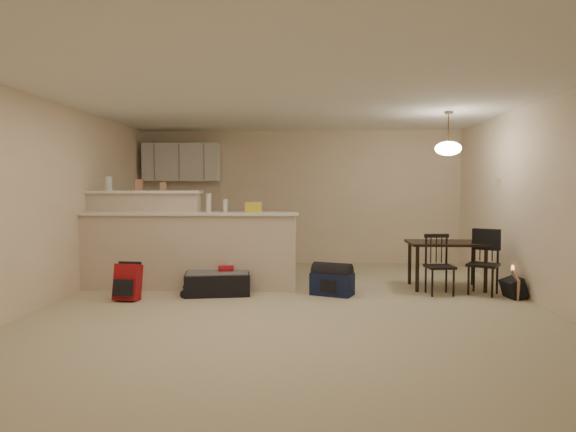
# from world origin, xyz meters

# --- Properties ---
(room) EXTENTS (7.00, 7.02, 2.50)m
(room) POSITION_xyz_m (0.00, 0.00, 1.25)
(room) COLOR beige
(room) RESTS_ON ground
(breakfast_bar) EXTENTS (3.08, 0.58, 1.39)m
(breakfast_bar) POSITION_xyz_m (-1.76, 0.98, 0.61)
(breakfast_bar) COLOR beige
(breakfast_bar) RESTS_ON ground
(upper_cabinets) EXTENTS (1.40, 0.34, 0.70)m
(upper_cabinets) POSITION_xyz_m (-2.20, 3.32, 1.90)
(upper_cabinets) COLOR white
(upper_cabinets) RESTS_ON room
(kitchen_counter) EXTENTS (1.80, 0.60, 0.90)m
(kitchen_counter) POSITION_xyz_m (-2.00, 3.19, 0.45)
(kitchen_counter) COLOR white
(kitchen_counter) RESTS_ON ground
(thermostat) EXTENTS (0.02, 0.12, 0.12)m
(thermostat) POSITION_xyz_m (2.98, 1.55, 1.50)
(thermostat) COLOR beige
(thermostat) RESTS_ON room
(jar) EXTENTS (0.10, 0.10, 0.20)m
(jar) POSITION_xyz_m (-2.71, 1.12, 1.49)
(jar) COLOR silver
(jar) RESTS_ON breakfast_bar
(cereal_box) EXTENTS (0.10, 0.07, 0.16)m
(cereal_box) POSITION_xyz_m (-2.27, 1.12, 1.47)
(cereal_box) COLOR #AD7A59
(cereal_box) RESTS_ON breakfast_bar
(small_box) EXTENTS (0.08, 0.06, 0.12)m
(small_box) POSITION_xyz_m (-1.92, 1.12, 1.45)
(small_box) COLOR #AD7A59
(small_box) RESTS_ON breakfast_bar
(bottle_a) EXTENTS (0.07, 0.07, 0.26)m
(bottle_a) POSITION_xyz_m (-1.22, 0.90, 1.22)
(bottle_a) COLOR silver
(bottle_a) RESTS_ON breakfast_bar
(bottle_b) EXTENTS (0.06, 0.06, 0.18)m
(bottle_b) POSITION_xyz_m (-0.98, 0.90, 1.18)
(bottle_b) COLOR silver
(bottle_b) RESTS_ON breakfast_bar
(bag_lump) EXTENTS (0.22, 0.18, 0.14)m
(bag_lump) POSITION_xyz_m (-0.59, 0.90, 1.16)
(bag_lump) COLOR #AD7A59
(bag_lump) RESTS_ON breakfast_bar
(dining_table) EXTENTS (1.07, 0.72, 0.66)m
(dining_table) POSITION_xyz_m (2.13, 1.13, 0.58)
(dining_table) COLOR black
(dining_table) RESTS_ON ground
(pendant_lamp) EXTENTS (0.36, 0.36, 0.62)m
(pendant_lamp) POSITION_xyz_m (2.13, 1.13, 1.99)
(pendant_lamp) COLOR brown
(pendant_lamp) RESTS_ON room
(dining_chair_near) EXTENTS (0.38, 0.37, 0.80)m
(dining_chair_near) POSITION_xyz_m (1.93, 0.68, 0.40)
(dining_chair_near) COLOR black
(dining_chair_near) RESTS_ON ground
(dining_chair_far) EXTENTS (0.50, 0.50, 0.85)m
(dining_chair_far) POSITION_xyz_m (2.51, 0.72, 0.43)
(dining_chair_far) COLOR black
(dining_chair_far) RESTS_ON ground
(suitcase) EXTENTS (0.93, 0.68, 0.29)m
(suitcase) POSITION_xyz_m (-1.05, 0.61, 0.14)
(suitcase) COLOR black
(suitcase) RESTS_ON ground
(red_backpack) EXTENTS (0.32, 0.22, 0.46)m
(red_backpack) POSITION_xyz_m (-2.12, 0.19, 0.23)
(red_backpack) COLOR #A41219
(red_backpack) RESTS_ON ground
(navy_duffel) EXTENTS (0.61, 0.48, 0.30)m
(navy_duffel) POSITION_xyz_m (0.49, 0.61, 0.15)
(navy_duffel) COLOR #131B3C
(navy_duffel) RESTS_ON ground
(black_daypack) EXTENTS (0.25, 0.32, 0.26)m
(black_daypack) POSITION_xyz_m (2.84, 0.50, 0.13)
(black_daypack) COLOR black
(black_daypack) RESTS_ON ground
(cardboard_sheet) EXTENTS (0.08, 0.41, 0.31)m
(cardboard_sheet) POSITION_xyz_m (2.85, 0.50, 0.16)
(cardboard_sheet) COLOR #AD7A59
(cardboard_sheet) RESTS_ON ground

